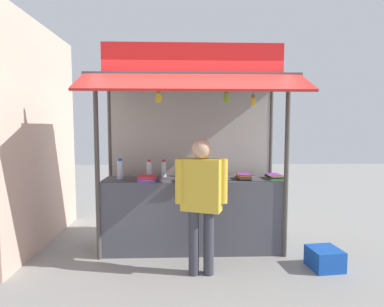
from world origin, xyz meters
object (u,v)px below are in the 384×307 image
at_px(banana_bunch_inner_right, 227,97).
at_px(vendor_person, 201,194).
at_px(water_bottle_front_left, 164,169).
at_px(plastic_crate, 325,259).
at_px(banana_bunch_inner_left, 158,97).
at_px(water_bottle_left, 149,169).
at_px(magazine_stack_mid_right, 148,179).
at_px(banana_bunch_rightmost, 253,101).
at_px(water_bottle_far_left, 197,168).
at_px(water_bottle_far_right, 186,168).
at_px(magazine_stack_mid_left, 244,177).
at_px(magazine_stack_back_left, 185,179).
at_px(water_bottle_front_right, 212,170).
at_px(magazine_stack_back_right, 274,177).
at_px(water_bottle_center, 120,169).

relative_size(banana_bunch_inner_right, vendor_person, 0.15).
relative_size(water_bottle_front_left, plastic_crate, 0.71).
bearing_deg(banana_bunch_inner_left, water_bottle_left, 109.66).
height_order(magazine_stack_mid_right, vendor_person, vendor_person).
distance_m(magazine_stack_mid_right, banana_bunch_rightmost, 1.68).
xyz_separation_m(water_bottle_front_left, magazine_stack_mid_right, (-0.19, -0.36, -0.08)).
bearing_deg(vendor_person, water_bottle_far_left, -69.58).
bearing_deg(water_bottle_far_right, magazine_stack_mid_left, -19.31).
bearing_deg(water_bottle_far_left, water_bottle_left, -177.85).
height_order(water_bottle_front_left, magazine_stack_back_left, water_bottle_front_left).
xyz_separation_m(water_bottle_left, banana_bunch_inner_right, (1.01, -0.49, 0.95)).
bearing_deg(water_bottle_front_left, water_bottle_left, -156.34).
bearing_deg(water_bottle_left, banana_bunch_inner_right, -25.78).
height_order(water_bottle_front_right, magazine_stack_mid_right, water_bottle_front_right).
bearing_deg(vendor_person, water_bottle_front_left, -42.75).
bearing_deg(vendor_person, magazine_stack_back_left, -50.88).
relative_size(magazine_stack_back_left, magazine_stack_mid_right, 0.92).
bearing_deg(magazine_stack_back_right, plastic_crate, -54.70).
distance_m(magazine_stack_back_left, plastic_crate, 1.96).
bearing_deg(water_bottle_left, water_bottle_far_left, 2.15).
bearing_deg(magazine_stack_mid_right, water_bottle_front_right, 15.55).
height_order(water_bottle_far_left, plastic_crate, water_bottle_far_left).
xyz_separation_m(water_bottle_left, banana_bunch_inner_left, (0.17, -0.49, 0.95)).
height_order(water_bottle_far_left, vendor_person, vendor_person).
bearing_deg(plastic_crate, water_bottle_left, 160.84).
distance_m(banana_bunch_rightmost, plastic_crate, 2.10).
xyz_separation_m(magazine_stack_mid_left, magazine_stack_mid_right, (-1.30, -0.12, -0.00)).
bearing_deg(vendor_person, banana_bunch_inner_left, -15.83).
relative_size(water_bottle_front_left, water_bottle_front_right, 1.01).
bearing_deg(magazine_stack_mid_right, banana_bunch_rightmost, -9.35).
bearing_deg(water_bottle_front_right, magazine_stack_mid_left, -15.49).
bearing_deg(water_bottle_center, banana_bunch_rightmost, -13.59).
bearing_deg(magazine_stack_back_right, water_bottle_front_right, 173.23).
relative_size(water_bottle_center, magazine_stack_back_right, 0.90).
height_order(magazine_stack_back_right, banana_bunch_inner_left, banana_bunch_inner_left).
distance_m(magazine_stack_back_left, magazine_stack_back_right, 1.25).
relative_size(water_bottle_center, banana_bunch_rightmost, 1.04).
height_order(magazine_stack_back_left, banana_bunch_inner_right, banana_bunch_inner_right).
relative_size(banana_bunch_rightmost, plastic_crate, 0.78).
bearing_deg(vendor_person, banana_bunch_inner_right, -111.76).
bearing_deg(magazine_stack_mid_right, vendor_person, -41.05).
height_order(water_bottle_front_left, water_bottle_center, water_bottle_center).
relative_size(water_bottle_far_left, magazine_stack_mid_left, 0.93).
bearing_deg(magazine_stack_mid_right, plastic_crate, -12.67).
relative_size(water_bottle_center, banana_bunch_inner_right, 1.23).
distance_m(magazine_stack_back_right, banana_bunch_inner_right, 1.32).
xyz_separation_m(water_bottle_left, magazine_stack_mid_left, (1.30, -0.15, -0.09)).
distance_m(banana_bunch_inner_right, banana_bunch_rightmost, 0.33).
distance_m(water_bottle_front_left, vendor_person, 1.07).
bearing_deg(water_bottle_far_left, water_bottle_front_left, 172.62).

